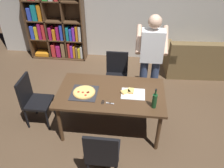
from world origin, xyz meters
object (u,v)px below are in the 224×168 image
(chair_near_camera, at_px, (102,153))
(person_serving_pizza, at_px, (151,57))
(chair_far_side, at_px, (117,72))
(bookshelf, at_px, (54,23))
(wine_bottle, at_px, (154,100))
(pepperoni_pizza_on_tray, at_px, (84,92))
(kitchen_scissors, at_px, (105,103))
(couch, at_px, (203,61))
(chair_left_end, at_px, (33,98))
(dining_table, at_px, (111,96))

(chair_near_camera, distance_m, person_serving_pizza, 1.86)
(chair_far_side, distance_m, bookshelf, 2.22)
(chair_far_side, height_order, wine_bottle, wine_bottle)
(pepperoni_pizza_on_tray, xyz_separation_m, wine_bottle, (1.05, -0.20, 0.10))
(bookshelf, relative_size, person_serving_pizza, 1.11)
(kitchen_scissors, bearing_deg, couch, 48.97)
(couch, bearing_deg, kitchen_scissors, -131.03)
(chair_left_end, relative_size, pepperoni_pizza_on_tray, 2.24)
(wine_bottle, bearing_deg, kitchen_scissors, 178.94)
(wine_bottle, bearing_deg, chair_near_camera, -133.50)
(chair_left_end, distance_m, couch, 3.79)
(dining_table, distance_m, chair_left_end, 1.33)
(dining_table, bearing_deg, chair_far_side, 90.00)
(pepperoni_pizza_on_tray, bearing_deg, dining_table, 9.97)
(dining_table, distance_m, person_serving_pizza, 1.01)
(chair_far_side, xyz_separation_m, bookshelf, (-1.65, 1.42, 0.40))
(bookshelf, xyz_separation_m, person_serving_pizza, (2.27, -1.64, 0.09))
(chair_far_side, bearing_deg, chair_left_end, -144.11)
(chair_near_camera, bearing_deg, chair_left_end, 144.11)
(person_serving_pizza, height_order, pepperoni_pizza_on_tray, person_serving_pizza)
(chair_left_end, height_order, kitchen_scissors, chair_left_end)
(bookshelf, xyz_separation_m, wine_bottle, (2.30, -2.65, -0.04))
(person_serving_pizza, distance_m, kitchen_scissors, 1.22)
(kitchen_scissors, bearing_deg, chair_left_end, 168.36)
(dining_table, height_order, bookshelf, bookshelf)
(dining_table, height_order, wine_bottle, wine_bottle)
(couch, xyz_separation_m, pepperoni_pizza_on_tray, (-2.31, -2.06, 0.46))
(dining_table, bearing_deg, pepperoni_pizza_on_tray, -170.03)
(pepperoni_pizza_on_tray, distance_m, kitchen_scissors, 0.40)
(person_serving_pizza, relative_size, pepperoni_pizza_on_tray, 4.35)
(chair_near_camera, xyz_separation_m, chair_far_side, (0.00, 1.91, 0.00))
(couch, distance_m, kitchen_scissors, 3.01)
(pepperoni_pizza_on_tray, relative_size, kitchen_scissors, 2.05)
(chair_far_side, xyz_separation_m, person_serving_pizza, (0.61, -0.22, 0.49))
(dining_table, distance_m, bookshelf, 2.90)
(couch, height_order, pepperoni_pizza_on_tray, couch)
(chair_far_side, distance_m, kitchen_scissors, 1.24)
(dining_table, xyz_separation_m, chair_far_side, (0.00, 0.95, -0.16))
(person_serving_pizza, height_order, kitchen_scissors, person_serving_pizza)
(bookshelf, bearing_deg, couch, -6.22)
(dining_table, relative_size, kitchen_scissors, 8.49)
(bookshelf, bearing_deg, chair_near_camera, -63.56)
(couch, distance_m, person_serving_pizza, 1.93)
(chair_near_camera, bearing_deg, couch, 57.08)
(person_serving_pizza, distance_m, pepperoni_pizza_on_tray, 1.32)
(wine_bottle, bearing_deg, dining_table, 157.04)
(wine_bottle, distance_m, kitchen_scissors, 0.71)
(person_serving_pizza, distance_m, wine_bottle, 1.02)
(dining_table, height_order, pepperoni_pizza_on_tray, pepperoni_pizza_on_tray)
(person_serving_pizza, bearing_deg, kitchen_scissors, -123.72)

